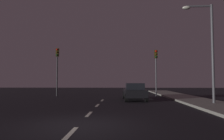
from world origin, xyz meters
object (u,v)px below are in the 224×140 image
object	(u,v)px
traffic_signal_left	(57,63)
traffic_signal_right	(156,64)
street_lamp_right	(207,43)
car_stopped_ahead	(134,91)

from	to	relation	value
traffic_signal_left	traffic_signal_right	bearing A→B (deg)	-0.00
traffic_signal_right	street_lamp_right	world-z (taller)	street_lamp_right
street_lamp_right	traffic_signal_left	bearing A→B (deg)	146.97
traffic_signal_left	street_lamp_right	size ratio (longest dim) A/B	0.76
traffic_signal_right	street_lamp_right	xyz separation A→B (m)	(2.09, -8.36, 0.68)
traffic_signal_left	street_lamp_right	xyz separation A→B (m)	(12.85, -8.36, 0.53)
car_stopped_ahead	street_lamp_right	distance (m)	6.97
car_stopped_ahead	traffic_signal_left	bearing A→B (deg)	150.56
car_stopped_ahead	street_lamp_right	size ratio (longest dim) A/B	0.67
street_lamp_right	car_stopped_ahead	bearing A→B (deg)	141.45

